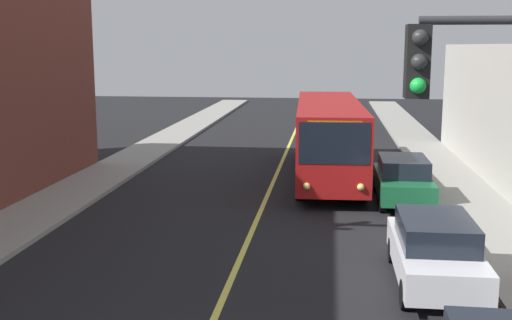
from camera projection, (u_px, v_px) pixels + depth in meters
sidewalk_left at (22, 222)px, 19.95m from camera, size 2.50×90.00×0.15m
sidewalk_right at (502, 238)px, 18.28m from camera, size 2.50×90.00×0.15m
lane_stripe_center at (268, 194)px, 24.02m from camera, size 0.16×60.00×0.01m
city_bus at (328, 135)px, 26.90m from camera, size 3.01×12.23×3.20m
parked_car_white at (435, 250)px, 14.78m from camera, size 1.83×4.40×1.62m
parked_car_green at (403, 179)px, 22.65m from camera, size 1.83×4.40×1.62m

